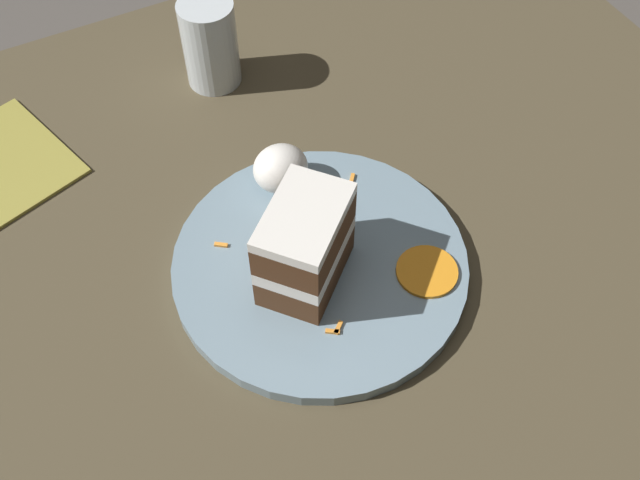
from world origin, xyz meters
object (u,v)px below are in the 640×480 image
Objects in this scene: orange_garnish at (427,271)px; drinking_glass at (211,49)px; plate at (320,265)px; cream_dollop at (282,168)px; cake_slice at (305,245)px.

orange_garnish is 0.56× the size of drinking_glass.
plate is 4.84× the size of orange_garnish.
plate is at bearing -95.80° from cream_dollop.
drinking_glass is at bearing 87.22° from plate.
cake_slice is at bearing -96.33° from drinking_glass.
plate is 0.11m from cream_dollop.
orange_garnish is (0.09, -0.06, 0.01)m from plate.
cream_dollop is at bearing 123.39° from cake_slice.
orange_garnish is at bearing -35.17° from plate.
cake_slice reaches higher than orange_garnish.
plate is 2.54× the size of cake_slice.
cake_slice is at bearing -105.10° from cream_dollop.
cake_slice is at bearing 153.94° from orange_garnish.
drinking_glass is (0.04, 0.32, -0.02)m from cake_slice.
cream_dollop reaches higher than plate.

